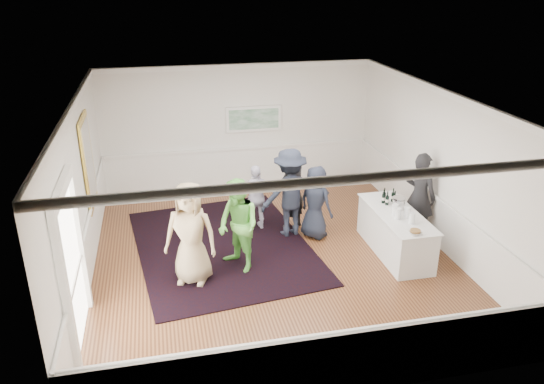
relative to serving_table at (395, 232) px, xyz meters
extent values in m
plane|color=brown|center=(-2.46, 0.45, -0.45)|extent=(8.00, 8.00, 0.00)
cube|color=white|center=(-2.46, 0.45, 2.75)|extent=(7.00, 8.00, 0.02)
cube|color=white|center=(-5.96, 0.45, 1.15)|extent=(0.02, 8.00, 3.20)
cube|color=white|center=(1.04, 0.45, 1.15)|extent=(0.02, 8.00, 3.20)
cube|color=white|center=(-2.46, 4.45, 1.15)|extent=(7.00, 0.02, 3.20)
cube|color=white|center=(-2.46, -3.55, 1.15)|extent=(7.00, 0.02, 3.20)
cube|color=gold|center=(-5.92, 1.75, 1.35)|extent=(0.04, 1.25, 1.85)
cube|color=white|center=(-5.89, 1.75, 1.35)|extent=(0.01, 1.05, 1.65)
cube|color=white|center=(-5.89, -2.27, 0.75)|extent=(0.10, 0.14, 2.40)
cube|color=white|center=(-5.89, -0.63, 0.75)|extent=(0.10, 0.14, 2.40)
cube|color=white|center=(-5.89, -1.45, 2.03)|extent=(0.10, 1.78, 0.16)
cube|color=white|center=(-5.93, -1.45, 0.75)|extent=(0.02, 1.50, 2.40)
cube|color=white|center=(-2.06, 4.40, 1.33)|extent=(1.44, 0.05, 0.66)
cube|color=#296F42|center=(-2.06, 4.37, 1.33)|extent=(1.30, 0.01, 0.52)
cube|color=black|center=(-3.38, 1.00, -0.44)|extent=(3.92, 4.85, 0.02)
cube|color=silver|center=(0.00, 0.00, -0.01)|extent=(0.77, 2.13, 0.87)
cube|color=silver|center=(0.00, 0.00, 0.43)|extent=(0.83, 2.19, 0.02)
imported|color=black|center=(0.74, 0.52, 0.51)|extent=(0.77, 0.83, 1.91)
imported|color=tan|center=(-4.08, -0.20, 0.52)|extent=(1.10, 0.90, 1.94)
imported|color=#6BCE52|center=(-3.18, 0.05, 0.46)|extent=(1.03, 1.11, 1.82)
imported|color=silver|center=(-2.52, 1.66, 0.30)|extent=(0.90, 0.43, 1.49)
imported|color=#1C212F|center=(-1.88, 1.25, 0.52)|extent=(1.37, 0.95, 1.94)
imported|color=black|center=(-1.74, 1.58, 0.44)|extent=(0.77, 0.68, 1.78)
imported|color=#1C212F|center=(-1.37, 1.03, 0.35)|extent=(0.87, 0.93, 1.59)
cylinder|color=#72AD3D|center=(-0.12, -0.27, 0.56)|extent=(0.12, 0.12, 0.24)
cylinder|color=#CA3B3F|center=(0.08, -0.26, 0.56)|extent=(0.12, 0.12, 0.24)
cylinder|color=#83BE43|center=(-0.09, -0.09, 0.56)|extent=(0.12, 0.12, 0.24)
cylinder|color=white|center=(0.05, -0.51, 0.56)|extent=(0.12, 0.12, 0.24)
cylinder|color=silver|center=(0.10, 0.17, 0.55)|extent=(0.26, 0.26, 0.25)
imported|color=white|center=(-0.07, -0.92, 0.47)|extent=(0.23, 0.23, 0.06)
cylinder|color=olive|center=(-0.07, -0.92, 0.49)|extent=(0.19, 0.19, 0.04)
camera|label=1|loc=(-4.48, -8.78, 4.86)|focal=35.00mm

